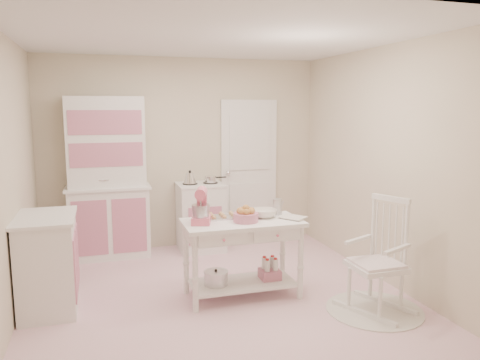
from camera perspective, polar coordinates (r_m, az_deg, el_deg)
The scene contains 14 objects.
room_shell at distance 4.64m, azimuth -2.94°, elevation 5.31°, with size 3.84×3.84×2.62m.
door at distance 6.75m, azimuth 1.09°, elevation 1.08°, with size 0.82×0.05×2.04m, color white.
hutch at distance 6.22m, azimuth -15.85°, elevation 0.25°, with size 1.06×0.50×2.08m, color white.
stove at distance 6.41m, azimuth -4.80°, elevation -4.46°, with size 0.62×0.57×0.92m, color white.
base_cabinet at distance 4.91m, azimuth -22.36°, elevation -9.29°, with size 0.54×0.84×0.92m, color white.
lace_rug at distance 4.84m, azimuth 16.03°, elevation -14.96°, with size 0.92×0.92×0.01m, color white.
rocking_chair at distance 4.65m, azimuth 16.32°, elevation -8.81°, with size 0.48×0.72×1.10m, color white.
work_table at distance 4.85m, azimuth 0.30°, elevation -9.58°, with size 1.20×0.60×0.80m, color white.
stand_mixer at distance 4.62m, azimuth -4.77°, elevation -3.23°, with size 0.20×0.28×0.34m, color #F46786.
cookie_tray at distance 4.87m, azimuth -2.02°, elevation -4.53°, with size 0.34×0.24×0.02m, color silver.
bread_basket at distance 4.69m, azimuth 0.72°, elevation -4.58°, with size 0.25×0.25×0.09m, color #CB7592.
mixing_bowl at distance 4.88m, azimuth 2.94°, elevation -4.08°, with size 0.27×0.27×0.08m, color white.
metal_pitcher at distance 5.01m, azimuth 4.58°, elevation -3.26°, with size 0.10×0.10×0.17m, color silver.
recipe_book at distance 4.78m, azimuth 5.91°, elevation -4.78°, with size 0.19×0.25×0.02m, color white.
Camera 1 is at (-1.12, -4.49, 1.94)m, focal length 35.00 mm.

